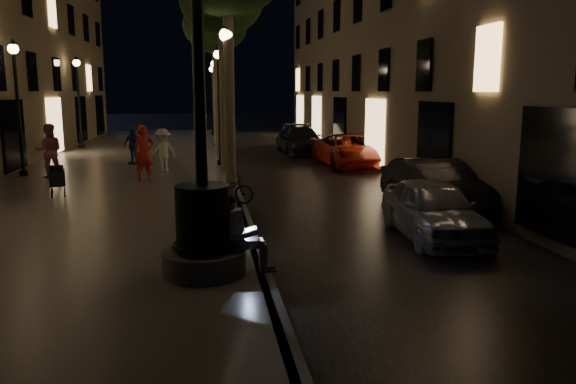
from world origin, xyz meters
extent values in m
plane|color=black|center=(0.00, 15.00, 0.00)|extent=(120.00, 120.00, 0.00)
cube|color=black|center=(3.00, 15.00, 0.01)|extent=(6.00, 45.00, 0.02)
cube|color=#6A635D|center=(-4.00, 15.00, 0.10)|extent=(8.00, 45.00, 0.20)
cube|color=#59595B|center=(0.00, 15.00, 0.10)|extent=(0.25, 45.00, 0.20)
cylinder|color=#59595B|center=(-1.00, 2.00, 0.40)|extent=(1.40, 1.40, 0.40)
cylinder|color=black|center=(-1.00, 2.00, 1.15)|extent=(0.90, 0.90, 1.10)
torus|color=black|center=(-1.00, 2.00, 0.70)|extent=(1.04, 1.04, 0.10)
torus|color=black|center=(-1.00, 2.00, 1.55)|extent=(0.89, 0.89, 0.09)
cylinder|color=black|center=(-1.00, 2.00, 3.30)|extent=(0.20, 0.20, 3.20)
cube|color=tan|center=(-0.45, 2.00, 0.69)|extent=(0.35, 0.23, 0.17)
cube|color=white|center=(-0.51, 2.00, 1.01)|extent=(0.43, 0.25, 0.55)
sphere|color=tan|center=(-0.54, 2.00, 1.37)|extent=(0.20, 0.20, 0.20)
sphere|color=black|center=(-0.55, 2.00, 1.41)|extent=(0.20, 0.20, 0.20)
cube|color=tan|center=(-0.22, 1.91, 0.69)|extent=(0.44, 0.13, 0.13)
cube|color=tan|center=(-0.22, 2.09, 0.69)|extent=(0.44, 0.13, 0.13)
cube|color=tan|center=(-0.01, 1.91, 0.44)|extent=(0.13, 0.12, 0.49)
cube|color=tan|center=(-0.01, 2.09, 0.44)|extent=(0.13, 0.12, 0.49)
cube|color=black|center=(0.09, 1.91, 0.21)|extent=(0.25, 0.10, 0.03)
cube|color=black|center=(0.09, 2.09, 0.21)|extent=(0.25, 0.10, 0.03)
cube|color=black|center=(-0.20, 2.00, 0.76)|extent=(0.23, 0.32, 0.02)
cube|color=black|center=(-0.35, 2.00, 0.87)|extent=(0.08, 0.32, 0.21)
cube|color=#B2C1FF|center=(-0.34, 2.00, 0.87)|extent=(0.06, 0.29, 0.17)
cylinder|color=#6B604C|center=(-0.25, 8.00, 2.70)|extent=(0.28, 0.28, 5.00)
cylinder|color=#6B604C|center=(-0.20, 14.00, 2.75)|extent=(0.28, 0.28, 5.10)
ellipsoid|color=black|center=(-0.20, 14.00, 6.40)|extent=(3.00, 3.00, 2.40)
cylinder|color=#6B604C|center=(-0.30, 20.00, 2.65)|extent=(0.28, 0.28, 4.90)
ellipsoid|color=black|center=(-0.30, 20.00, 6.20)|extent=(3.00, 3.00, 2.40)
cylinder|color=#6B604C|center=(-0.22, 26.00, 2.80)|extent=(0.28, 0.28, 5.20)
ellipsoid|color=black|center=(-0.22, 26.00, 6.50)|extent=(3.00, 3.00, 2.40)
cylinder|color=black|center=(-0.30, 8.00, 0.30)|extent=(0.28, 0.28, 0.20)
cylinder|color=black|center=(-0.30, 8.00, 2.40)|extent=(0.12, 0.12, 4.40)
sphere|color=#FFD88C|center=(-0.30, 8.00, 4.65)|extent=(0.36, 0.36, 0.36)
cone|color=black|center=(-0.30, 8.00, 4.90)|extent=(0.30, 0.30, 0.22)
cylinder|color=black|center=(-0.30, 16.00, 0.30)|extent=(0.28, 0.28, 0.20)
cylinder|color=black|center=(-0.30, 16.00, 2.40)|extent=(0.12, 0.12, 4.40)
sphere|color=#FFD88C|center=(-0.30, 16.00, 4.65)|extent=(0.36, 0.36, 0.36)
cone|color=black|center=(-0.30, 16.00, 4.90)|extent=(0.30, 0.30, 0.22)
cylinder|color=black|center=(-0.30, 24.00, 0.30)|extent=(0.28, 0.28, 0.20)
cylinder|color=black|center=(-0.30, 24.00, 2.40)|extent=(0.12, 0.12, 4.40)
sphere|color=#FFD88C|center=(-0.30, 24.00, 4.65)|extent=(0.36, 0.36, 0.36)
cone|color=black|center=(-0.30, 24.00, 4.90)|extent=(0.30, 0.30, 0.22)
cylinder|color=black|center=(-0.30, 32.00, 0.30)|extent=(0.28, 0.28, 0.20)
cylinder|color=black|center=(-0.30, 32.00, 2.40)|extent=(0.12, 0.12, 4.40)
sphere|color=#FFD88C|center=(-0.30, 32.00, 4.65)|extent=(0.36, 0.36, 0.36)
cone|color=black|center=(-0.30, 32.00, 4.90)|extent=(0.30, 0.30, 0.22)
cylinder|color=black|center=(-7.40, 14.00, 0.30)|extent=(0.28, 0.28, 0.20)
cylinder|color=black|center=(-7.40, 14.00, 2.40)|extent=(0.12, 0.12, 4.40)
sphere|color=#FFD88C|center=(-7.40, 14.00, 4.65)|extent=(0.36, 0.36, 0.36)
cone|color=black|center=(-7.40, 14.00, 4.90)|extent=(0.30, 0.30, 0.22)
cylinder|color=black|center=(-7.40, 24.00, 0.30)|extent=(0.28, 0.28, 0.20)
cylinder|color=black|center=(-7.40, 24.00, 2.40)|extent=(0.12, 0.12, 4.40)
sphere|color=#FFD88C|center=(-7.40, 24.00, 4.65)|extent=(0.36, 0.36, 0.36)
cone|color=black|center=(-7.40, 24.00, 4.90)|extent=(0.30, 0.30, 0.22)
cube|color=black|center=(-5.21, 9.80, 0.72)|extent=(0.57, 0.79, 0.43)
cube|color=black|center=(-5.13, 9.48, 1.01)|extent=(0.41, 0.24, 0.28)
cylinder|color=black|center=(-5.31, 9.49, 0.29)|extent=(0.08, 0.19, 0.19)
cylinder|color=black|center=(-4.98, 9.56, 0.29)|extent=(0.08, 0.19, 0.19)
cylinder|color=black|center=(-5.44, 10.04, 0.29)|extent=(0.08, 0.19, 0.19)
cylinder|color=black|center=(-5.10, 10.12, 0.29)|extent=(0.08, 0.19, 0.19)
cylinder|color=black|center=(-5.29, 10.17, 1.10)|extent=(0.12, 0.42, 0.26)
imported|color=#999AA0|center=(4.00, 4.30, 0.66)|extent=(1.75, 3.92, 1.31)
imported|color=black|center=(5.20, 7.00, 0.70)|extent=(1.79, 4.36, 1.40)
imported|color=maroon|center=(5.20, 16.18, 0.69)|extent=(2.46, 5.04, 1.38)
imported|color=#2C2C31|center=(4.00, 21.57, 0.70)|extent=(2.19, 4.93, 1.41)
imported|color=#A9A9A4|center=(4.39, 24.76, 0.67)|extent=(1.58, 4.12, 1.34)
imported|color=red|center=(-2.96, 12.20, 1.15)|extent=(0.82, 0.70, 1.90)
imported|color=#CD6C89|center=(-6.33, 13.46, 1.15)|extent=(1.04, 0.87, 1.90)
imported|color=silver|center=(-2.48, 14.32, 1.02)|extent=(1.22, 1.07, 1.64)
imported|color=navy|center=(-3.89, 16.84, 0.98)|extent=(0.97, 0.86, 1.57)
imported|color=black|center=(-0.40, 7.94, 0.61)|extent=(1.66, 1.06, 0.82)
camera|label=1|loc=(-0.95, -7.15, 3.22)|focal=35.00mm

